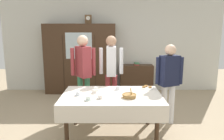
{
  "coord_description": "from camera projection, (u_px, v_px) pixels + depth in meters",
  "views": [
    {
      "loc": [
        0.01,
        -3.73,
        1.84
      ],
      "look_at": [
        0.0,
        0.2,
        1.08
      ],
      "focal_mm": 34.47,
      "sensor_mm": 36.0,
      "label": 1
    }
  ],
  "objects": [
    {
      "name": "ground_plane",
      "position": [
        112.0,
        129.0,
        4.01
      ],
      "size": [
        12.0,
        12.0,
        0.0
      ],
      "primitive_type": "plane",
      "color": "tan",
      "rests_on": "ground"
    },
    {
      "name": "back_wall",
      "position": [
        112.0,
        45.0,
        6.36
      ],
      "size": [
        6.4,
        0.1,
        2.7
      ],
      "primitive_type": "cube",
      "color": "silver",
      "rests_on": "ground"
    },
    {
      "name": "dining_table",
      "position": [
        112.0,
        100.0,
        3.66
      ],
      "size": [
        1.7,
        1.1,
        0.73
      ],
      "color": "#3D2819",
      "rests_on": "ground"
    },
    {
      "name": "wall_cabinet",
      "position": [
        81.0,
        59.0,
        6.14
      ],
      "size": [
        1.99,
        0.46,
        1.97
      ],
      "color": "#3D2819",
      "rests_on": "ground"
    },
    {
      "name": "mantel_clock",
      "position": [
        89.0,
        19.0,
        5.93
      ],
      "size": [
        0.18,
        0.11,
        0.24
      ],
      "color": "brown",
      "rests_on": "wall_cabinet"
    },
    {
      "name": "bookshelf_low",
      "position": [
        137.0,
        78.0,
        6.3
      ],
      "size": [
        0.95,
        0.35,
        0.8
      ],
      "color": "#3D2819",
      "rests_on": "ground"
    },
    {
      "name": "book_stack",
      "position": [
        137.0,
        64.0,
        6.22
      ],
      "size": [
        0.17,
        0.23,
        0.07
      ],
      "color": "#99332D",
      "rests_on": "bookshelf_low"
    },
    {
      "name": "tea_cup_center",
      "position": [
        78.0,
        94.0,
        3.63
      ],
      "size": [
        0.13,
        0.13,
        0.06
      ],
      "color": "white",
      "rests_on": "dining_table"
    },
    {
      "name": "tea_cup_near_right",
      "position": [
        118.0,
        88.0,
        3.96
      ],
      "size": [
        0.13,
        0.13,
        0.06
      ],
      "color": "white",
      "rests_on": "dining_table"
    },
    {
      "name": "tea_cup_near_left",
      "position": [
        95.0,
        92.0,
        3.75
      ],
      "size": [
        0.13,
        0.13,
        0.06
      ],
      "color": "white",
      "rests_on": "dining_table"
    },
    {
      "name": "tea_cup_back_edge",
      "position": [
        89.0,
        98.0,
        3.38
      ],
      "size": [
        0.13,
        0.13,
        0.06
      ],
      "color": "silver",
      "rests_on": "dining_table"
    },
    {
      "name": "tea_cup_far_right",
      "position": [
        96.0,
        89.0,
        3.92
      ],
      "size": [
        0.13,
        0.13,
        0.06
      ],
      "color": "white",
      "rests_on": "dining_table"
    },
    {
      "name": "tea_cup_far_left",
      "position": [
        101.0,
        97.0,
        3.46
      ],
      "size": [
        0.13,
        0.13,
        0.06
      ],
      "color": "white",
      "rests_on": "dining_table"
    },
    {
      "name": "bread_basket",
      "position": [
        130.0,
        96.0,
        3.51
      ],
      "size": [
        0.24,
        0.24,
        0.16
      ],
      "color": "#9E7542",
      "rests_on": "dining_table"
    },
    {
      "name": "pastry_plate",
      "position": [
        147.0,
        88.0,
        4.06
      ],
      "size": [
        0.28,
        0.28,
        0.05
      ],
      "color": "white",
      "rests_on": "dining_table"
    },
    {
      "name": "spoon_back_edge",
      "position": [
        103.0,
        102.0,
        3.28
      ],
      "size": [
        0.12,
        0.02,
        0.01
      ],
      "color": "silver",
      "rests_on": "dining_table"
    },
    {
      "name": "spoon_near_right",
      "position": [
        147.0,
        98.0,
        3.49
      ],
      "size": [
        0.12,
        0.02,
        0.01
      ],
      "color": "silver",
      "rests_on": "dining_table"
    },
    {
      "name": "person_behind_table_left",
      "position": [
        169.0,
        77.0,
        4.1
      ],
      "size": [
        0.52,
        0.33,
        1.55
      ],
      "color": "silver",
      "rests_on": "ground"
    },
    {
      "name": "person_by_cabinet",
      "position": [
        112.0,
        66.0,
        4.67
      ],
      "size": [
        0.52,
        0.36,
        1.69
      ],
      "color": "#933338",
      "rests_on": "ground"
    },
    {
      "name": "person_behind_table_right",
      "position": [
        84.0,
        67.0,
        4.48
      ],
      "size": [
        0.52,
        0.41,
        1.71
      ],
      "color": "#33704C",
      "rests_on": "ground"
    }
  ]
}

